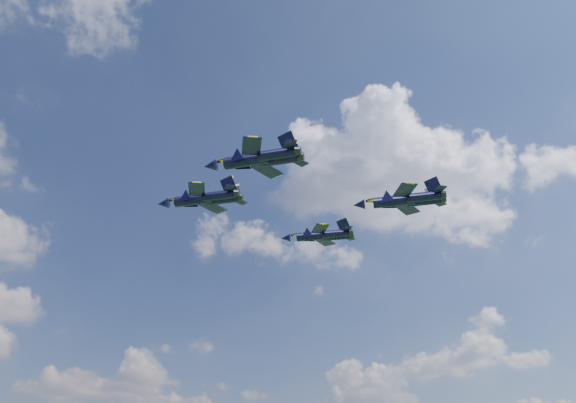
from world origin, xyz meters
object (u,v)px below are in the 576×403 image
at_px(jet_lead, 191,200).
at_px(jet_slot, 391,201).
at_px(jet_left, 243,161).
at_px(jet_right, 311,236).

relative_size(jet_lead, jet_slot, 1.05).
bearing_deg(jet_left, jet_slot, -43.83).
xyz_separation_m(jet_left, jet_right, (29.93, 18.96, 1.90)).
xyz_separation_m(jet_right, jet_slot, (-2.76, -23.45, -1.79)).
distance_m(jet_left, jet_slot, 27.54).
distance_m(jet_lead, jet_slot, 35.38).
bearing_deg(jet_slot, jet_right, 46.86).
bearing_deg(jet_slot, jet_left, 134.19).
bearing_deg(jet_lead, jet_slot, -84.61).
xyz_separation_m(jet_left, jet_slot, (27.17, -4.49, 0.10)).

